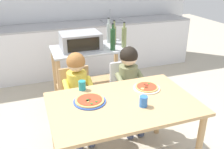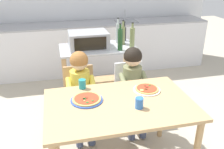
# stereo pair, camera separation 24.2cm
# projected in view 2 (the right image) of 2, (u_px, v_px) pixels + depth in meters

# --- Properties ---
(ground_plane) EXTENTS (11.83, 11.83, 0.00)m
(ground_plane) POSITION_uv_depth(u_px,v_px,m) (98.00, 107.00, 3.58)
(ground_plane) COLOR #B7AD99
(kitchen_counter) EXTENTS (4.74, 0.60, 1.12)m
(kitchen_counter) POSITION_uv_depth(u_px,v_px,m) (84.00, 48.00, 4.66)
(kitchen_counter) COLOR silver
(kitchen_counter) RESTS_ON ground
(kitchen_island_cart) EXTENTS (1.03, 0.59, 0.87)m
(kitchen_island_cart) POSITION_uv_depth(u_px,v_px,m) (98.00, 67.00, 3.46)
(kitchen_island_cart) COLOR #B7BABF
(kitchen_island_cart) RESTS_ON ground
(toaster_oven) EXTENTS (0.51, 0.39, 0.22)m
(toaster_oven) POSITION_uv_depth(u_px,v_px,m) (88.00, 40.00, 3.27)
(toaster_oven) COLOR #999BA0
(toaster_oven) RESTS_ON kitchen_island_cart
(bottle_tall_green_wine) EXTENTS (0.07, 0.07, 0.34)m
(bottle_tall_green_wine) POSITION_uv_depth(u_px,v_px,m) (132.00, 37.00, 3.27)
(bottle_tall_green_wine) COLOR olive
(bottle_tall_green_wine) RESTS_ON kitchen_island_cart
(bottle_squat_spirits) EXTENTS (0.07, 0.07, 0.35)m
(bottle_squat_spirits) POSITION_uv_depth(u_px,v_px,m) (120.00, 39.00, 3.17)
(bottle_squat_spirits) COLOR #1E4723
(bottle_squat_spirits) RESTS_ON kitchen_island_cart
(bottle_clear_vinegar) EXTENTS (0.06, 0.06, 0.34)m
(bottle_clear_vinegar) POSITION_uv_depth(u_px,v_px,m) (123.00, 35.00, 3.41)
(bottle_clear_vinegar) COLOR olive
(bottle_clear_vinegar) RESTS_ON kitchen_island_cart
(bottle_brown_beer) EXTENTS (0.06, 0.06, 0.35)m
(bottle_brown_beer) POSITION_uv_depth(u_px,v_px,m) (118.00, 32.00, 3.49)
(bottle_brown_beer) COLOR #ADB7B2
(bottle_brown_beer) RESTS_ON kitchen_island_cart
(bottle_dark_olive_oil) EXTENTS (0.05, 0.05, 0.28)m
(bottle_dark_olive_oil) POSITION_uv_depth(u_px,v_px,m) (124.00, 33.00, 3.60)
(bottle_dark_olive_oil) COLOR black
(bottle_dark_olive_oil) RESTS_ON kitchen_island_cart
(dining_table) EXTENTS (1.34, 0.86, 0.75)m
(dining_table) POSITION_uv_depth(u_px,v_px,m) (120.00, 112.00, 2.26)
(dining_table) COLOR tan
(dining_table) RESTS_ON ground
(dining_chair_left) EXTENTS (0.36, 0.36, 0.81)m
(dining_chair_left) POSITION_uv_depth(u_px,v_px,m) (80.00, 95.00, 2.91)
(dining_chair_left) COLOR tan
(dining_chair_left) RESTS_ON ground
(dining_chair_right) EXTENTS (0.36, 0.36, 0.81)m
(dining_chair_right) POSITION_uv_depth(u_px,v_px,m) (130.00, 91.00, 3.02)
(dining_chair_right) COLOR silver
(dining_chair_right) RESTS_ON ground
(child_in_yellow_shirt) EXTENTS (0.32, 0.42, 1.03)m
(child_in_yellow_shirt) POSITION_uv_depth(u_px,v_px,m) (81.00, 85.00, 2.73)
(child_in_yellow_shirt) COLOR #424C6B
(child_in_yellow_shirt) RESTS_ON ground
(child_in_olive_shirt) EXTENTS (0.32, 0.42, 1.04)m
(child_in_olive_shirt) POSITION_uv_depth(u_px,v_px,m) (134.00, 79.00, 2.84)
(child_in_olive_shirt) COLOR #424C6B
(child_in_olive_shirt) RESTS_ON ground
(pizza_plate_blue_rimmed) EXTENTS (0.30, 0.30, 0.03)m
(pizza_plate_blue_rimmed) POSITION_uv_depth(u_px,v_px,m) (87.00, 99.00, 2.25)
(pizza_plate_blue_rimmed) COLOR #3356B7
(pizza_plate_blue_rimmed) RESTS_ON dining_table
(pizza_plate_white) EXTENTS (0.27, 0.27, 0.03)m
(pizza_plate_white) POSITION_uv_depth(u_px,v_px,m) (147.00, 89.00, 2.44)
(pizza_plate_white) COLOR white
(pizza_plate_white) RESTS_ON dining_table
(drinking_cup_teal) EXTENTS (0.07, 0.07, 0.10)m
(drinking_cup_teal) POSITION_uv_depth(u_px,v_px,m) (82.00, 84.00, 2.47)
(drinking_cup_teal) COLOR teal
(drinking_cup_teal) RESTS_ON dining_table
(drinking_cup_blue) EXTENTS (0.07, 0.07, 0.10)m
(drinking_cup_blue) POSITION_uv_depth(u_px,v_px,m) (139.00, 103.00, 2.12)
(drinking_cup_blue) COLOR blue
(drinking_cup_blue) RESTS_ON dining_table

